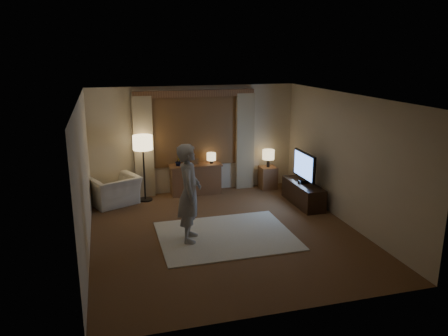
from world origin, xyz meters
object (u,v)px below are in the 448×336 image
object	(u,v)px
side_table	(268,178)
tv_stand	(303,194)
sideboard	(196,180)
person	(189,193)
armchair	(114,190)

from	to	relation	value
side_table	tv_stand	size ratio (longest dim) A/B	0.40
side_table	tv_stand	bearing A→B (deg)	-75.60
sideboard	person	world-z (taller)	person
armchair	side_table	xyz separation A→B (m)	(3.80, 0.20, -0.05)
sideboard	side_table	distance (m)	1.86
tv_stand	person	bearing A→B (deg)	-156.29
sideboard	side_table	xyz separation A→B (m)	(1.86, -0.05, -0.07)
armchair	tv_stand	bearing A→B (deg)	140.52
sideboard	tv_stand	world-z (taller)	sideboard
side_table	person	size ratio (longest dim) A/B	0.31
armchair	side_table	bearing A→B (deg)	158.91
side_table	tv_stand	distance (m)	1.38
tv_stand	sideboard	bearing A→B (deg)	147.81
sideboard	tv_stand	size ratio (longest dim) A/B	0.86
tv_stand	person	size ratio (longest dim) A/B	0.78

